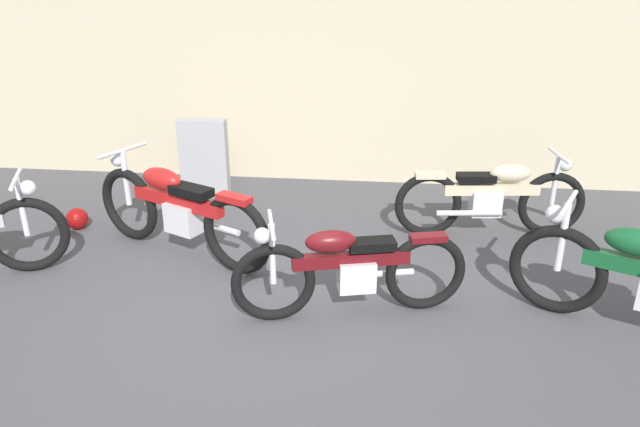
{
  "coord_description": "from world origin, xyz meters",
  "views": [
    {
      "loc": [
        0.89,
        -4.32,
        2.75
      ],
      "look_at": [
        0.31,
        0.89,
        0.55
      ],
      "focal_mm": 33.53,
      "sensor_mm": 36.0,
      "label": 1
    }
  ],
  "objects_px": {
    "helmet": "(77,219)",
    "motorcycle_cream": "(492,197)",
    "motorcycle_maroon": "(349,269)",
    "motorcycle_red": "(178,210)",
    "stone_marker": "(204,158)"
  },
  "relations": [
    {
      "from": "helmet",
      "to": "motorcycle_cream",
      "type": "bearing_deg",
      "value": 4.18
    },
    {
      "from": "motorcycle_maroon",
      "to": "motorcycle_red",
      "type": "height_order",
      "value": "motorcycle_red"
    },
    {
      "from": "stone_marker",
      "to": "motorcycle_red",
      "type": "relative_size",
      "value": 0.48
    },
    {
      "from": "stone_marker",
      "to": "motorcycle_maroon",
      "type": "height_order",
      "value": "stone_marker"
    },
    {
      "from": "stone_marker",
      "to": "helmet",
      "type": "height_order",
      "value": "stone_marker"
    },
    {
      "from": "stone_marker",
      "to": "motorcycle_red",
      "type": "distance_m",
      "value": 1.68
    },
    {
      "from": "motorcycle_maroon",
      "to": "motorcycle_cream",
      "type": "height_order",
      "value": "motorcycle_cream"
    },
    {
      "from": "stone_marker",
      "to": "motorcycle_red",
      "type": "xyz_separation_m",
      "value": [
        0.22,
        -1.66,
        -0.01
      ]
    },
    {
      "from": "helmet",
      "to": "motorcycle_red",
      "type": "xyz_separation_m",
      "value": [
        1.35,
        -0.48,
        0.36
      ]
    },
    {
      "from": "helmet",
      "to": "motorcycle_cream",
      "type": "distance_m",
      "value": 4.57
    },
    {
      "from": "motorcycle_maroon",
      "to": "motorcycle_red",
      "type": "bearing_deg",
      "value": -42.39
    },
    {
      "from": "stone_marker",
      "to": "motorcycle_maroon",
      "type": "distance_m",
      "value": 3.29
    },
    {
      "from": "motorcycle_cream",
      "to": "helmet",
      "type": "bearing_deg",
      "value": 177.09
    },
    {
      "from": "motorcycle_cream",
      "to": "stone_marker",
      "type": "bearing_deg",
      "value": 158.85
    },
    {
      "from": "helmet",
      "to": "motorcycle_cream",
      "type": "height_order",
      "value": "motorcycle_cream"
    }
  ]
}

